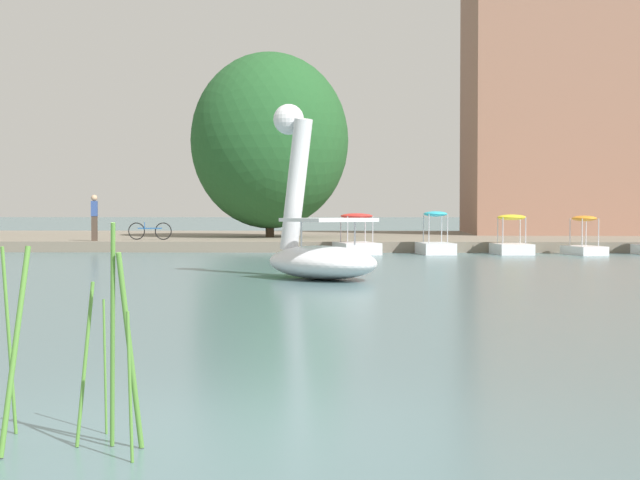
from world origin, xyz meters
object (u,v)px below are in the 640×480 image
object	(u,v)px
pedal_boat_cyan	(435,242)
person_on_path	(94,216)
bicycle_parked	(150,231)
tree_willow_near_path	(270,141)
swan_boat	(317,241)
pedal_boat_red	(356,242)
pedal_boat_orange	(584,242)
pedal_boat_yellow	(511,243)

from	to	relation	value
pedal_boat_cyan	person_on_path	xyz separation A→B (m)	(-12.77, 1.87, 0.91)
pedal_boat_cyan	bicycle_parked	world-z (taller)	pedal_boat_cyan
bicycle_parked	tree_willow_near_path	bearing A→B (deg)	41.72
swan_boat	person_on_path	xyz separation A→B (m)	(-8.93, 14.65, 0.48)
pedal_boat_red	pedal_boat_orange	xyz separation A→B (m)	(8.01, -0.36, -0.00)
pedal_boat_red	pedal_boat_orange	bearing A→B (deg)	-2.60
pedal_boat_red	person_on_path	bearing A→B (deg)	169.27
pedal_boat_orange	bicycle_parked	size ratio (longest dim) A/B	1.11
pedal_boat_cyan	bicycle_parked	xyz separation A→B (m)	(-10.97, 3.48, 0.32)
tree_willow_near_path	swan_boat	bearing A→B (deg)	-82.43
swan_boat	bicycle_parked	distance (m)	17.76
bicycle_parked	pedal_boat_yellow	bearing A→B (deg)	-14.51
pedal_boat_cyan	person_on_path	distance (m)	12.93
pedal_boat_cyan	pedal_boat_orange	world-z (taller)	pedal_boat_cyan
pedal_boat_yellow	tree_willow_near_path	xyz separation A→B (m)	(-9.23, 7.50, 4.20)
tree_willow_near_path	bicycle_parked	world-z (taller)	tree_willow_near_path
pedal_boat_yellow	pedal_boat_red	bearing A→B (deg)	179.58
pedal_boat_orange	person_on_path	distance (m)	18.12
pedal_boat_red	tree_willow_near_path	distance (m)	9.31
pedal_boat_cyan	pedal_boat_yellow	distance (m)	2.71
pedal_boat_yellow	bicycle_parked	bearing A→B (deg)	165.49
person_on_path	tree_willow_near_path	bearing A→B (deg)	41.80
pedal_boat_cyan	pedal_boat_yellow	size ratio (longest dim) A/B	1.08
pedal_boat_red	person_on_path	distance (m)	10.16
swan_boat	pedal_boat_yellow	bearing A→B (deg)	62.79
pedal_boat_orange	pedal_boat_red	bearing A→B (deg)	177.40
pedal_boat_cyan	tree_willow_near_path	distance (m)	10.74
pedal_boat_red	tree_willow_near_path	size ratio (longest dim) A/B	0.30
swan_boat	pedal_boat_orange	size ratio (longest dim) A/B	2.07
tree_willow_near_path	pedal_boat_red	bearing A→B (deg)	-63.58
swan_boat	tree_willow_near_path	bearing A→B (deg)	97.57
swan_boat	person_on_path	world-z (taller)	swan_boat
swan_boat	bicycle_parked	bearing A→B (deg)	113.69
pedal_boat_cyan	tree_willow_near_path	bearing A→B (deg)	131.23
pedal_boat_yellow	pedal_boat_orange	distance (m)	2.51
pedal_boat_cyan	pedal_boat_yellow	world-z (taller)	pedal_boat_cyan
pedal_boat_red	pedal_boat_yellow	bearing A→B (deg)	-0.42
person_on_path	pedal_boat_cyan	bearing A→B (deg)	-8.32
pedal_boat_red	tree_willow_near_path	xyz separation A→B (m)	(-3.71, 7.46, 4.15)
pedal_boat_cyan	bicycle_parked	bearing A→B (deg)	162.40
person_on_path	bicycle_parked	world-z (taller)	person_on_path
swan_boat	person_on_path	distance (m)	17.17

